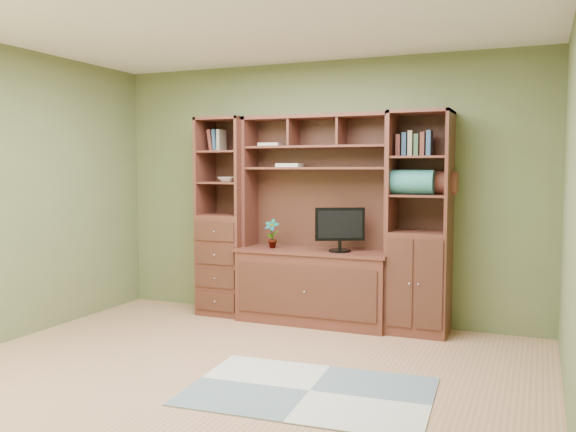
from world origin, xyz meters
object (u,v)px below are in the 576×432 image
at_px(center_hutch, 314,220).
at_px(left_tower, 225,217).
at_px(monitor, 340,221).
at_px(right_tower, 420,223).

height_order(center_hutch, left_tower, same).
relative_size(left_tower, monitor, 3.51).
distance_m(center_hutch, right_tower, 1.03).
bearing_deg(center_hutch, left_tower, 177.71).
height_order(center_hutch, right_tower, same).
xyz_separation_m(right_tower, monitor, (-0.75, -0.07, -0.00)).
bearing_deg(left_tower, monitor, -3.36).
relative_size(right_tower, monitor, 3.51).
xyz_separation_m(center_hutch, monitor, (0.28, -0.03, -0.00)).
xyz_separation_m(center_hutch, left_tower, (-1.00, 0.04, 0.00)).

